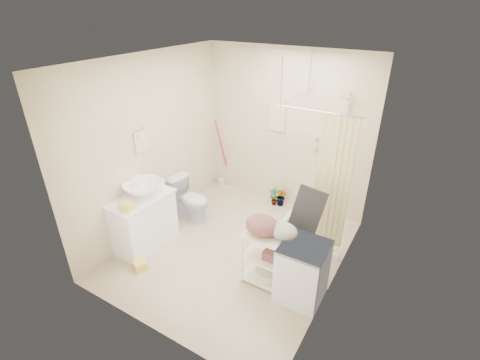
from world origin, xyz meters
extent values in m
plane|color=beige|center=(0.00, 0.00, 0.00)|extent=(3.20, 3.20, 0.00)
cube|color=silver|center=(0.00, 0.00, 2.60)|extent=(2.80, 3.20, 0.04)
cube|color=beige|center=(0.00, 1.60, 1.30)|extent=(2.80, 0.04, 2.60)
cube|color=beige|center=(0.00, -1.60, 1.30)|extent=(2.80, 0.04, 2.60)
cube|color=beige|center=(-1.40, 0.00, 1.30)|extent=(0.04, 3.20, 2.60)
cube|color=beige|center=(1.40, 0.00, 1.30)|extent=(0.04, 3.20, 2.60)
cube|color=white|center=(-1.16, -0.55, 0.40)|extent=(0.55, 0.93, 0.80)
imported|color=white|center=(-1.17, -0.47, 0.89)|extent=(0.59, 0.59, 0.19)
cube|color=#ECD54E|center=(-1.07, -0.85, 0.85)|extent=(0.18, 0.14, 0.10)
cube|color=yellow|center=(-0.88, -0.97, 0.08)|extent=(0.36, 0.32, 0.16)
imported|color=silver|center=(-1.04, 0.36, 0.35)|extent=(0.71, 0.45, 0.69)
imported|color=brown|center=(-0.05, 1.40, 0.16)|extent=(0.20, 0.18, 0.32)
imported|color=#984E32|center=(0.07, 1.44, 0.17)|extent=(0.23, 0.21, 0.34)
cube|color=beige|center=(-0.15, 1.58, 1.50)|extent=(0.28, 0.03, 0.42)
imported|color=silver|center=(0.65, 1.53, 1.44)|extent=(0.10, 0.10, 0.24)
imported|color=#3F64B9|center=(0.71, 1.51, 1.40)|extent=(0.09, 0.09, 0.15)
cube|color=white|center=(1.14, -0.33, 0.38)|extent=(0.52, 0.54, 0.75)
camera|label=1|loc=(2.10, -3.35, 3.20)|focal=26.00mm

